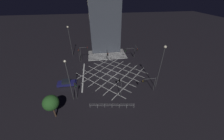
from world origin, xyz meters
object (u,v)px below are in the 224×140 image
Objects in this scene: street_tree_near at (51,103)px; traffic_light_se_cross at (79,53)px; traffic_light_median_south at (108,54)px; street_lamp_east at (162,59)px; traffic_light_sw_cross at (136,50)px; street_lamp_west at (68,76)px; street_lamp_far at (69,35)px; traffic_light_median_north at (120,84)px; traffic_light_se_main at (84,51)px; traffic_light_nw_main at (148,82)px; traffic_light_ne_main at (75,88)px; waiting_car at (67,83)px; traffic_light_sw_main at (129,51)px.

traffic_light_se_cross is at bearing -98.77° from street_tree_near.
traffic_light_median_south is 0.33× the size of street_lamp_east.
street_lamp_west reaches higher than traffic_light_sw_cross.
traffic_light_median_north is at bearing 120.87° from street_lamp_far.
traffic_light_se_main is at bearing -96.14° from street_lamp_west.
traffic_light_sw_cross is at bearing -97.90° from traffic_light_nw_main.
traffic_light_sw_cross is 17.62m from traffic_light_se_cross.
traffic_light_ne_main is at bearing 3.68° from street_lamp_east.
traffic_light_sw_cross reaches higher than traffic_light_median_south.
waiting_car is (10.89, 10.12, -1.89)m from traffic_light_median_south.
street_tree_near is (21.14, 4.93, -3.95)m from street_lamp_east.
traffic_light_se_cross is (8.57, -0.92, 0.53)m from traffic_light_median_south.
traffic_light_se_main is at bearing 72.38° from waiting_car.
traffic_light_median_north is at bearing -1.77° from traffic_light_nw_main.
street_tree_near is at bearing -31.73° from traffic_light_median_south.
street_lamp_west is (9.79, 0.27, 3.19)m from traffic_light_median_north.
street_lamp_east is at bearing -84.29° from traffic_light_median_north.
traffic_light_ne_main is 0.88× the size of street_tree_near.
traffic_light_nw_main is 5.50m from street_lamp_east.
traffic_light_median_south is at bearing -55.48° from street_lamp_east.
street_tree_near is (3.04, 19.70, 0.38)m from traffic_light_se_cross.
traffic_light_sw_main is 17.04m from traffic_light_median_north.
traffic_light_se_cross is at bearing 119.99° from street_lamp_far.
traffic_light_median_north is (-0.88, 14.72, 0.21)m from traffic_light_median_south.
street_lamp_east reaches higher than traffic_light_median_south.
traffic_light_median_south is 17.76m from street_lamp_west.
traffic_light_nw_main is at bearing 44.40° from traffic_light_se_cross.
traffic_light_se_main is 1.26× the size of traffic_light_nw_main.
traffic_light_median_south is (7.14, 1.13, -0.12)m from traffic_light_sw_main.
traffic_light_se_main is at bearing 25.83° from traffic_light_median_north.
traffic_light_median_north is 13.15m from street_tree_near.
traffic_light_sw_main reaches higher than traffic_light_median_south.
traffic_light_sw_main is 15.72m from traffic_light_se_cross.
traffic_light_sw_cross is 23.00m from traffic_light_ne_main.
traffic_light_median_north is 9.86m from street_lamp_east.
waiting_car is (11.76, -4.60, -2.10)m from traffic_light_median_north.
traffic_light_sw_cross is 0.90× the size of street_tree_near.
street_lamp_west is at bearing 179.77° from traffic_light_ne_main.
waiting_car is at bearing -10.37° from street_lamp_east.
street_lamp_far is 17.12m from waiting_car.
street_lamp_far is at bearing -43.13° from street_lamp_east.
traffic_light_nw_main is 1.04× the size of traffic_light_median_south.
traffic_light_sw_cross is 0.47× the size of street_lamp_west.
traffic_light_median_north is at bearing 68.42° from traffic_light_sw_main.
traffic_light_se_main is at bearing 137.23° from street_lamp_far.
street_lamp_east is 1.04× the size of street_lamp_far.
traffic_light_nw_main is (2.12, 15.26, -0.51)m from traffic_light_sw_cross.
street_tree_near is (20.65, 19.13, 0.27)m from traffic_light_sw_cross.
traffic_light_sw_main is 0.39× the size of street_lamp_west.
street_lamp_far is at bearing -104.63° from traffic_light_sw_cross.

